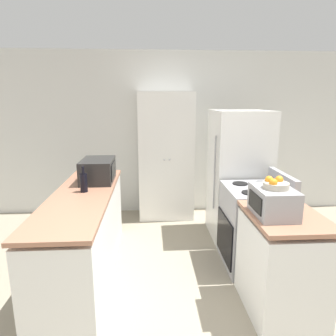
# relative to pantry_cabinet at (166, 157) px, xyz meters

# --- Properties ---
(wall_back) EXTENTS (7.00, 0.06, 2.60)m
(wall_back) POSITION_rel_pantry_cabinet_xyz_m (-0.04, 0.30, 0.32)
(wall_back) COLOR silver
(wall_back) RESTS_ON ground_plane
(counter_left) EXTENTS (0.60, 2.12, 0.91)m
(counter_left) POSITION_rel_pantry_cabinet_xyz_m (-0.95, -1.63, -0.54)
(counter_left) COLOR silver
(counter_left) RESTS_ON ground_plane
(counter_right) EXTENTS (0.60, 0.78, 0.91)m
(counter_right) POSITION_rel_pantry_cabinet_xyz_m (0.88, -2.30, -0.54)
(counter_right) COLOR silver
(counter_right) RESTS_ON ground_plane
(pantry_cabinet) EXTENTS (0.84, 0.52, 1.96)m
(pantry_cabinet) POSITION_rel_pantry_cabinet_xyz_m (0.00, 0.00, 0.00)
(pantry_cabinet) COLOR white
(pantry_cabinet) RESTS_ON ground_plane
(stove) EXTENTS (0.66, 0.71, 1.07)m
(stove) POSITION_rel_pantry_cabinet_xyz_m (0.90, -1.54, -0.52)
(stove) COLOR #9E9EA3
(stove) RESTS_ON ground_plane
(refrigerator) EXTENTS (0.74, 0.78, 1.72)m
(refrigerator) POSITION_rel_pantry_cabinet_xyz_m (0.94, -0.75, -0.12)
(refrigerator) COLOR white
(refrigerator) RESTS_ON ground_plane
(microwave) EXTENTS (0.37, 0.53, 0.26)m
(microwave) POSITION_rel_pantry_cabinet_xyz_m (-0.86, -1.14, 0.06)
(microwave) COLOR black
(microwave) RESTS_ON counter_left
(wine_bottle) EXTENTS (0.08, 0.08, 0.28)m
(wine_bottle) POSITION_rel_pantry_cabinet_xyz_m (-0.94, -1.56, 0.03)
(wine_bottle) COLOR black
(wine_bottle) RESTS_ON counter_left
(toaster_oven) EXTENTS (0.31, 0.41, 0.24)m
(toaster_oven) POSITION_rel_pantry_cabinet_xyz_m (0.76, -2.31, 0.04)
(toaster_oven) COLOR #939399
(toaster_oven) RESTS_ON counter_right
(fruit_bowl) EXTENTS (0.21, 0.21, 0.09)m
(fruit_bowl) POSITION_rel_pantry_cabinet_xyz_m (0.76, -2.32, 0.20)
(fruit_bowl) COLOR #B2A893
(fruit_bowl) RESTS_ON toaster_oven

